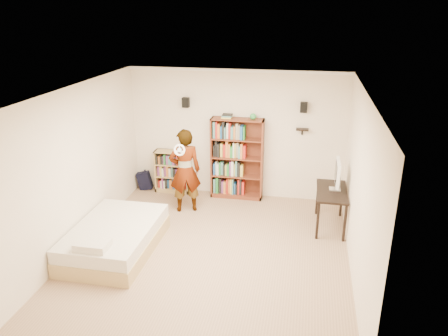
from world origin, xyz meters
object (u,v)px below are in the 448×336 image
(daybed, at_px, (115,235))
(computer_desk, at_px, (330,209))
(person, at_px, (185,171))
(low_bookshelf, at_px, (173,171))
(tall_bookshelf, at_px, (237,159))

(daybed, bearing_deg, computer_desk, 23.43)
(daybed, xyz_separation_m, person, (0.74, 1.72, 0.55))
(low_bookshelf, distance_m, daybed, 2.59)
(low_bookshelf, height_order, daybed, low_bookshelf)
(tall_bookshelf, bearing_deg, computer_desk, -28.01)
(tall_bookshelf, bearing_deg, person, -136.65)
(low_bookshelf, relative_size, person, 0.55)
(computer_desk, bearing_deg, person, 176.37)
(low_bookshelf, relative_size, daybed, 0.48)
(daybed, bearing_deg, person, 66.56)
(computer_desk, bearing_deg, tall_bookshelf, 151.99)
(computer_desk, xyz_separation_m, daybed, (-3.55, -1.54, -0.08))
(low_bookshelf, distance_m, computer_desk, 3.51)
(computer_desk, bearing_deg, low_bookshelf, 162.77)
(low_bookshelf, height_order, person, person)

